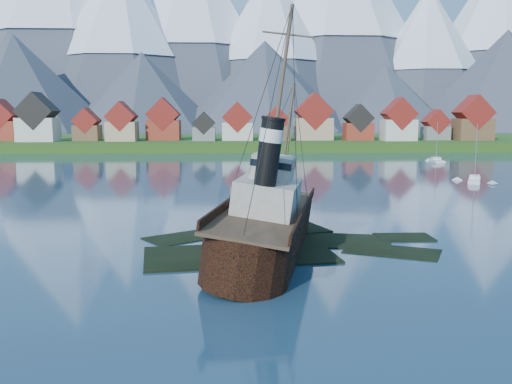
{
  "coord_description": "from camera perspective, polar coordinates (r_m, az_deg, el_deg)",
  "views": [
    {
      "loc": [
        -3.57,
        -55.01,
        13.76
      ],
      "look_at": [
        -1.12,
        6.0,
        5.0
      ],
      "focal_mm": 40.0,
      "sensor_mm": 36.0,
      "label": 1
    }
  ],
  "objects": [
    {
      "name": "sailboat_d",
      "position": [
        117.97,
        21.01,
        1.05
      ],
      "size": [
        5.51,
        8.64,
        11.65
      ],
      "rotation": [
        0.0,
        0.0,
        -0.43
      ],
      "color": "silver",
      "rests_on": "ground"
    },
    {
      "name": "shoal",
      "position": [
        59.12,
        2.97,
        -5.65
      ],
      "size": [
        31.71,
        21.24,
        1.14
      ],
      "color": "black",
      "rests_on": "ground"
    },
    {
      "name": "seawall",
      "position": [
        187.55,
        -1.2,
        3.95
      ],
      "size": [
        600.0,
        2.5,
        2.0
      ],
      "primitive_type": "cube",
      "color": "#3F3D38",
      "rests_on": "ground"
    },
    {
      "name": "town",
      "position": [
        209.35,
        -10.49,
        6.72
      ],
      "size": [
        250.96,
        16.69,
        17.3
      ],
      "color": "maroon",
      "rests_on": "ground"
    },
    {
      "name": "mountains",
      "position": [
        541.58,
        -2.06,
        16.18
      ],
      "size": [
        965.0,
        340.0,
        205.0
      ],
      "color": "#2D333D",
      "rests_on": "ground"
    },
    {
      "name": "ground",
      "position": [
        56.82,
        1.38,
        -5.85
      ],
      "size": [
        1400.0,
        1400.0,
        0.0
      ],
      "primitive_type": "plane",
      "color": "#1C384E",
      "rests_on": "ground"
    },
    {
      "name": "shore_bank",
      "position": [
        225.46,
        -1.39,
        4.66
      ],
      "size": [
        600.0,
        80.0,
        3.2
      ],
      "primitive_type": "cube",
      "color": "#1A4012",
      "rests_on": "ground"
    },
    {
      "name": "tugboat_wreck",
      "position": [
        55.65,
        0.53,
        -2.95
      ],
      "size": [
        7.08,
        30.49,
        24.16
      ],
      "rotation": [
        0.0,
        0.13,
        -0.2
      ],
      "color": "black",
      "rests_on": "ground"
    },
    {
      "name": "sailboat_e",
      "position": [
        160.89,
        17.55,
        2.96
      ],
      "size": [
        3.38,
        9.75,
        11.08
      ],
      "rotation": [
        0.0,
        0.0,
        -0.11
      ],
      "color": "silver",
      "rests_on": "ground"
    }
  ]
}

